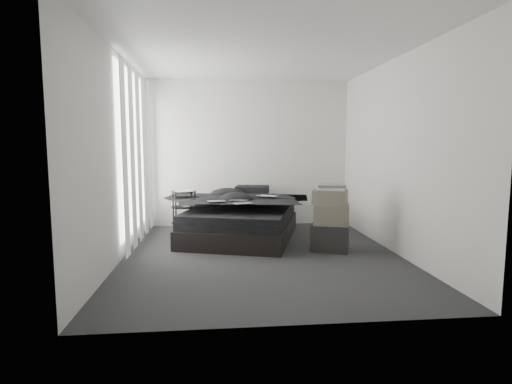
{
  "coord_description": "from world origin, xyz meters",
  "views": [
    {
      "loc": [
        -0.59,
        -5.12,
        1.43
      ],
      "look_at": [
        0.0,
        0.8,
        0.75
      ],
      "focal_mm": 28.0,
      "sensor_mm": 36.0,
      "label": 1
    }
  ],
  "objects": [
    {
      "name": "box_upper",
      "position": [
        0.95,
        0.16,
        0.75
      ],
      "size": [
        0.55,
        0.51,
        0.19
      ],
      "primitive_type": "cube",
      "rotation": [
        0.0,
        0.0,
        -0.42
      ],
      "color": "#696353",
      "rests_on": "box_mid"
    },
    {
      "name": "comic_b",
      "position": [
        -0.27,
        0.63,
        0.73
      ],
      "size": [
        0.3,
        0.27,
        0.01
      ],
      "primitive_type": "cube",
      "rotation": [
        0.0,
        0.0,
        -0.5
      ],
      "color": "black",
      "rests_on": "duvet"
    },
    {
      "name": "floor_books",
      "position": [
        -1.18,
        1.19,
        0.06
      ],
      "size": [
        0.18,
        0.21,
        0.13
      ],
      "primitive_type": "cube",
      "rotation": [
        0.0,
        0.0,
        0.4
      ],
      "color": "black",
      "rests_on": "floor"
    },
    {
      "name": "wall_left",
      "position": [
        -1.8,
        0.0,
        1.3
      ],
      "size": [
        0.01,
        4.2,
        2.6
      ],
      "primitive_type": "cube",
      "color": "silver",
      "rests_on": "ground"
    },
    {
      "name": "box_mid",
      "position": [
        0.97,
        0.14,
        0.51
      ],
      "size": [
        0.55,
        0.49,
        0.28
      ],
      "primitive_type": "cube",
      "rotation": [
        0.0,
        0.0,
        -0.3
      ],
      "color": "#696353",
      "rests_on": "box_lower"
    },
    {
      "name": "art_book_snake",
      "position": [
        0.97,
        0.14,
        0.9
      ],
      "size": [
        0.43,
        0.38,
        0.03
      ],
      "primitive_type": "cube",
      "rotation": [
        0.0,
        0.0,
        -0.26
      ],
      "color": "silver",
      "rests_on": "art_book_white"
    },
    {
      "name": "papers",
      "position": [
        -1.09,
        1.2,
        0.73
      ],
      "size": [
        0.34,
        0.3,
        0.01
      ],
      "primitive_type": "cube",
      "rotation": [
        0.0,
        0.0,
        0.42
      ],
      "color": "white",
      "rests_on": "side_stand"
    },
    {
      "name": "laptop",
      "position": [
        0.16,
        0.96,
        0.73
      ],
      "size": [
        0.38,
        0.35,
        0.03
      ],
      "primitive_type": "imported",
      "rotation": [
        0.0,
        0.0,
        -0.61
      ],
      "color": "silver",
      "rests_on": "duvet"
    },
    {
      "name": "comic_a",
      "position": [
        -0.59,
        0.58,
        0.72
      ],
      "size": [
        0.27,
        0.19,
        0.01
      ],
      "primitive_type": "cube",
      "rotation": [
        0.0,
        0.0,
        0.09
      ],
      "color": "black",
      "rests_on": "duvet"
    },
    {
      "name": "floor",
      "position": [
        0.0,
        0.0,
        0.0
      ],
      "size": [
        3.6,
        4.2,
        0.01
      ],
      "primitive_type": "cube",
      "color": "#2E2E31",
      "rests_on": "ground"
    },
    {
      "name": "wall_right",
      "position": [
        1.8,
        0.0,
        1.3
      ],
      "size": [
        0.01,
        4.2,
        2.6
      ],
      "primitive_type": "cube",
      "color": "silver",
      "rests_on": "ground"
    },
    {
      "name": "art_book_white",
      "position": [
        0.96,
        0.16,
        0.86
      ],
      "size": [
        0.46,
        0.42,
        0.04
      ],
      "primitive_type": "cube",
      "rotation": [
        0.0,
        0.0,
        -0.37
      ],
      "color": "silver",
      "rests_on": "box_upper"
    },
    {
      "name": "bed",
      "position": [
        -0.21,
        1.02,
        0.14
      ],
      "size": [
        2.03,
        2.36,
        0.27
      ],
      "primitive_type": "cube",
      "rotation": [
        0.0,
        0.0,
        -0.29
      ],
      "color": "black",
      "rests_on": "floor"
    },
    {
      "name": "wall_back",
      "position": [
        0.0,
        2.1,
        1.3
      ],
      "size": [
        3.6,
        0.01,
        2.6
      ],
      "primitive_type": "cube",
      "color": "silver",
      "rests_on": "ground"
    },
    {
      "name": "comic_c",
      "position": [
        -0.24,
        0.32,
        0.74
      ],
      "size": [
        0.29,
        0.24,
        0.01
      ],
      "primitive_type": "cube",
      "rotation": [
        0.0,
        0.0,
        0.32
      ],
      "color": "black",
      "rests_on": "duvet"
    },
    {
      "name": "duvet",
      "position": [
        -0.22,
        0.97,
        0.6
      ],
      "size": [
        1.91,
        2.07,
        0.23
      ],
      "primitive_type": "imported",
      "rotation": [
        0.0,
        0.0,
        -0.29
      ],
      "color": "black",
      "rests_on": "mattress"
    },
    {
      "name": "side_stand",
      "position": [
        -1.11,
        1.21,
        0.36
      ],
      "size": [
        0.47,
        0.47,
        0.72
      ],
      "primitive_type": "cylinder",
      "rotation": [
        0.0,
        0.0,
        0.24
      ],
      "color": "black",
      "rests_on": "floor"
    },
    {
      "name": "pillow_lower",
      "position": [
        -0.03,
        1.78,
        0.55
      ],
      "size": [
        0.7,
        0.57,
        0.14
      ],
      "primitive_type": "cube",
      "rotation": [
        0.0,
        0.0,
        -0.29
      ],
      "color": "black",
      "rests_on": "mattress"
    },
    {
      "name": "box_lower",
      "position": [
        0.96,
        0.16,
        0.18
      ],
      "size": [
        0.61,
        0.54,
        0.37
      ],
      "primitive_type": "cube",
      "rotation": [
        0.0,
        0.0,
        -0.37
      ],
      "color": "black",
      "rests_on": "floor"
    },
    {
      "name": "curtain_left",
      "position": [
        -1.73,
        0.9,
        1.28
      ],
      "size": [
        0.06,
        2.12,
        2.48
      ],
      "primitive_type": "cube",
      "color": "white",
      "rests_on": "wall_left"
    },
    {
      "name": "window_left",
      "position": [
        -1.78,
        0.9,
        1.35
      ],
      "size": [
        0.02,
        2.0,
        2.3
      ],
      "primitive_type": "cube",
      "color": "white",
      "rests_on": "wall_left"
    },
    {
      "name": "mattress",
      "position": [
        -0.21,
        1.02,
        0.38
      ],
      "size": [
        1.96,
        2.28,
        0.21
      ],
      "primitive_type": "cube",
      "rotation": [
        0.0,
        0.0,
        -0.29
      ],
      "color": "black",
      "rests_on": "bed"
    },
    {
      "name": "ceiling",
      "position": [
        0.0,
        0.0,
        2.6
      ],
      "size": [
        3.6,
        4.2,
        0.01
      ],
      "primitive_type": "cube",
      "color": "white",
      "rests_on": "ground"
    },
    {
      "name": "pillow_upper",
      "position": [
        0.03,
        1.74,
        0.69
      ],
      "size": [
        0.63,
        0.49,
        0.13
      ],
      "primitive_type": "cube",
      "rotation": [
        0.0,
        0.0,
        -0.19
      ],
      "color": "black",
      "rests_on": "pillow_lower"
    },
    {
      "name": "wall_front",
      "position": [
        0.0,
        -2.1,
        1.3
      ],
      "size": [
        3.6,
        0.01,
        2.6
      ],
      "primitive_type": "cube",
      "color": "silver",
      "rests_on": "ground"
    }
  ]
}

